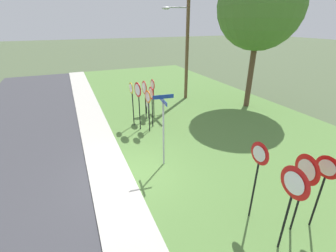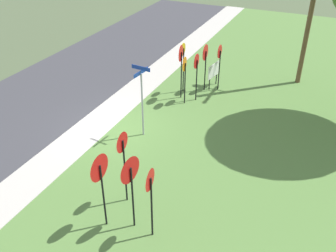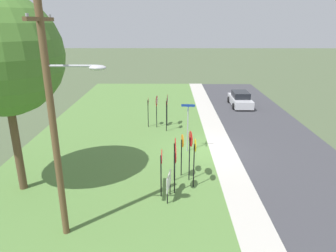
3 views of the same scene
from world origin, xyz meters
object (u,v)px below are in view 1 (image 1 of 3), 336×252
object	(u,v)px
yield_sign_near_left	(258,164)
street_name_post	(163,125)
yield_sign_far_right	(292,191)
stop_sign_near_left	(145,92)
stop_sign_center_tall	(138,96)
stop_sign_far_center	(132,95)
yield_sign_near_right	(305,177)
yield_sign_far_left	(325,177)
stop_sign_far_right	(153,90)
oak_tree_left	(260,6)
notice_board	(147,103)
utility_pole	(186,33)
stop_sign_near_right	(152,98)
stop_sign_far_left	(148,102)

from	to	relation	value
yield_sign_near_left	street_name_post	size ratio (longest dim) A/B	0.85
yield_sign_far_right	street_name_post	world-z (taller)	street_name_post
yield_sign_near_left	yield_sign_far_right	distance (m)	1.18
stop_sign_near_left	stop_sign_center_tall	bearing A→B (deg)	-32.16
stop_sign_center_tall	yield_sign_far_right	bearing A→B (deg)	-0.78
stop_sign_far_center	yield_sign_near_right	distance (m)	9.30
yield_sign_near_left	yield_sign_far_left	world-z (taller)	yield_sign_near_left
yield_sign_near_right	yield_sign_far_left	bearing A→B (deg)	90.56
stop_sign_far_right	stop_sign_far_center	bearing A→B (deg)	-60.20
yield_sign_near_right	oak_tree_left	bearing A→B (deg)	155.58
notice_board	utility_pole	bearing A→B (deg)	130.90
stop_sign_far_right	stop_sign_near_right	bearing A→B (deg)	-22.53
stop_sign_center_tall	utility_pole	size ratio (longest dim) A/B	0.30
yield_sign_far_right	oak_tree_left	bearing A→B (deg)	145.94
stop_sign_far_left	yield_sign_far_left	xyz separation A→B (m)	(7.98, 2.26, 0.09)
stop_sign_far_center	yield_sign_far_left	size ratio (longest dim) A/B	1.06
stop_sign_far_right	yield_sign_far_right	distance (m)	10.24
stop_sign_far_left	yield_sign_near_left	xyz separation A→B (m)	(7.00, 0.85, 0.25)
yield_sign_far_left	yield_sign_far_right	distance (m)	1.47
stop_sign_far_right	yield_sign_near_right	xyz separation A→B (m)	(9.94, 0.61, 0.18)
yield_sign_far_left	utility_pole	bearing A→B (deg)	164.81
stop_sign_near_right	stop_sign_far_left	world-z (taller)	stop_sign_near_right
stop_sign_far_left	yield_sign_near_right	size ratio (longest dim) A/B	0.92
stop_sign_far_right	street_name_post	size ratio (longest dim) A/B	0.78
oak_tree_left	street_name_post	bearing A→B (deg)	-60.63
street_name_post	notice_board	distance (m)	5.74
utility_pole	oak_tree_left	xyz separation A→B (m)	(3.33, 3.27, 1.57)
yield_sign_near_right	utility_pole	bearing A→B (deg)	176.37
stop_sign_near_left	street_name_post	world-z (taller)	street_name_post
stop_sign_far_center	oak_tree_left	distance (m)	9.45
notice_board	oak_tree_left	bearing A→B (deg)	91.08
yield_sign_near_left	street_name_post	distance (m)	3.95
stop_sign_near_left	yield_sign_near_right	distance (m)	9.71
stop_sign_center_tall	yield_sign_far_left	xyz separation A→B (m)	(8.46, 2.64, -0.19)
stop_sign_near_left	stop_sign_center_tall	size ratio (longest dim) A/B	0.90
stop_sign_center_tall	yield_sign_near_left	size ratio (longest dim) A/B	1.03
stop_sign_center_tall	yield_sign_near_right	world-z (taller)	stop_sign_center_tall
stop_sign_center_tall	oak_tree_left	size ratio (longest dim) A/B	0.30
yield_sign_far_left	oak_tree_left	distance (m)	11.74
stop_sign_far_right	notice_board	size ratio (longest dim) A/B	1.87
stop_sign_far_center	stop_sign_center_tall	bearing A→B (deg)	11.66
stop_sign_near_left	street_name_post	bearing A→B (deg)	-10.93
stop_sign_far_right	yield_sign_near_right	size ratio (longest dim) A/B	0.94
stop_sign_far_left	yield_sign_near_right	xyz separation A→B (m)	(7.88, 1.60, 0.21)
stop_sign_near_left	yield_sign_far_left	distance (m)	9.91
stop_sign_near_left	stop_sign_far_center	size ratio (longest dim) A/B	0.95
stop_sign_near_left	street_name_post	distance (m)	5.09
stop_sign_near_left	street_name_post	size ratio (longest dim) A/B	0.79
yield_sign_far_left	street_name_post	bearing A→B (deg)	-155.27
stop_sign_near_left	yield_sign_far_right	size ratio (longest dim) A/B	0.94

